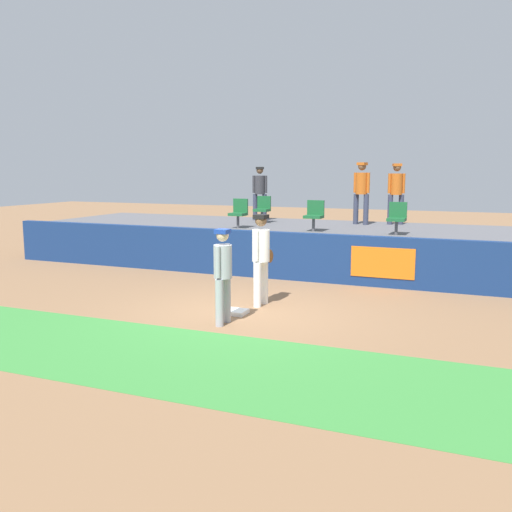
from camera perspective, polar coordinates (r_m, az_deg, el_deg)
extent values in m
plane|color=#846042|center=(11.02, -1.26, -5.82)|extent=(60.00, 60.00, 0.00)
cube|color=#388438|center=(8.61, -9.01, -10.11)|extent=(18.00, 2.80, 0.01)
cube|color=white|center=(10.93, -2.02, -5.72)|extent=(0.40, 0.40, 0.08)
cylinder|color=white|center=(11.68, 0.86, -2.65)|extent=(0.16, 0.16, 0.92)
cylinder|color=white|center=(11.38, 0.13, -2.95)|extent=(0.16, 0.16, 0.92)
cylinder|color=white|center=(11.40, 0.51, 1.08)|extent=(0.38, 0.38, 0.65)
sphere|color=brown|center=(11.34, 0.51, 3.63)|extent=(0.24, 0.24, 0.24)
cube|color=black|center=(11.33, 0.51, 4.03)|extent=(0.27, 0.27, 0.08)
cylinder|color=white|center=(11.59, 0.97, 1.31)|extent=(0.09, 0.09, 0.61)
cylinder|color=white|center=(11.20, 0.03, 1.06)|extent=(0.09, 0.09, 0.61)
ellipsoid|color=brown|center=(11.58, 1.43, -0.01)|extent=(0.13, 0.21, 0.28)
cylinder|color=#9EA3AD|center=(10.29, -2.99, -4.43)|extent=(0.15, 0.15, 0.85)
cylinder|color=#9EA3AD|center=(10.02, -3.76, -4.80)|extent=(0.15, 0.15, 0.85)
cylinder|color=#9EA3AD|center=(10.01, -3.41, -0.56)|extent=(0.33, 0.33, 0.60)
sphere|color=beige|center=(9.95, -3.43, 2.11)|extent=(0.22, 0.22, 0.22)
cube|color=#193899|center=(9.94, -3.43, 2.52)|extent=(0.23, 0.23, 0.08)
cylinder|color=#9EA3AD|center=(10.19, -2.92, -0.29)|extent=(0.09, 0.09, 0.56)
cylinder|color=#9EA3AD|center=(9.83, -3.92, -0.63)|extent=(0.09, 0.09, 0.56)
cube|color=navy|center=(14.14, 4.53, -0.08)|extent=(18.00, 0.24, 1.21)
cube|color=orange|center=(13.53, 12.76, -0.67)|extent=(1.50, 0.02, 0.73)
cube|color=#59595E|center=(16.59, 7.28, 1.01)|extent=(18.00, 4.80, 1.11)
cylinder|color=#4C4C51|center=(17.81, 0.60, 4.05)|extent=(0.08, 0.08, 0.40)
cube|color=#19592D|center=(17.79, 0.60, 4.70)|extent=(0.45, 0.44, 0.08)
cube|color=#19592D|center=(17.96, 0.83, 5.50)|extent=(0.45, 0.06, 0.40)
cylinder|color=#4C4C51|center=(14.89, 14.10, 2.86)|extent=(0.08, 0.08, 0.40)
cube|color=#19592D|center=(14.88, 14.13, 3.63)|extent=(0.45, 0.44, 0.08)
cube|color=#19592D|center=(15.05, 14.27, 4.60)|extent=(0.45, 0.06, 0.40)
cylinder|color=#4C4C51|center=(15.38, 5.88, 3.26)|extent=(0.08, 0.08, 0.40)
cube|color=#19592D|center=(15.36, 5.89, 4.00)|extent=(0.48, 0.44, 0.08)
cube|color=#19592D|center=(15.52, 6.11, 4.94)|extent=(0.48, 0.06, 0.40)
cylinder|color=#4C4C51|center=(16.17, -1.85, 3.57)|extent=(0.08, 0.08, 0.40)
cube|color=#19592D|center=(16.15, -1.85, 4.28)|extent=(0.45, 0.44, 0.08)
cube|color=#19592D|center=(16.31, -1.58, 5.16)|extent=(0.45, 0.06, 0.40)
cylinder|color=#33384C|center=(17.46, 11.14, 4.66)|extent=(0.16, 0.16, 0.93)
cylinder|color=#33384C|center=(17.60, 10.14, 4.72)|extent=(0.16, 0.16, 0.93)
cylinder|color=#BF5919|center=(17.49, 10.72, 7.28)|extent=(0.43, 0.43, 0.65)
sphere|color=brown|center=(17.49, 10.76, 8.96)|extent=(0.24, 0.24, 0.24)
cube|color=#BF5919|center=(17.49, 10.77, 9.22)|extent=(0.31, 0.31, 0.08)
cylinder|color=#BF5919|center=(17.40, 11.37, 7.32)|extent=(0.09, 0.09, 0.61)
cylinder|color=#BF5919|center=(17.59, 10.07, 7.37)|extent=(0.09, 0.09, 0.61)
cylinder|color=#33384C|center=(18.68, 0.87, 4.99)|extent=(0.15, 0.15, 0.87)
cylinder|color=#33384C|center=(18.72, -0.09, 5.00)|extent=(0.15, 0.15, 0.87)
cylinder|color=#333338|center=(18.67, 0.39, 7.26)|extent=(0.40, 0.40, 0.61)
sphere|color=brown|center=(18.66, 0.39, 8.72)|extent=(0.23, 0.23, 0.23)
cube|color=black|center=(18.66, 0.39, 8.95)|extent=(0.29, 0.29, 0.08)
cylinder|color=#333338|center=(18.64, 1.01, 7.31)|extent=(0.09, 0.09, 0.57)
cylinder|color=#333338|center=(18.70, -0.23, 7.32)|extent=(0.09, 0.09, 0.57)
cylinder|color=#33384C|center=(17.79, 14.56, 4.60)|extent=(0.16, 0.16, 0.91)
cylinder|color=#33384C|center=(17.72, 13.51, 4.62)|extent=(0.16, 0.16, 0.91)
cylinder|color=#BF5919|center=(17.72, 14.13, 7.12)|extent=(0.45, 0.45, 0.64)
sphere|color=brown|center=(17.71, 14.19, 8.74)|extent=(0.24, 0.24, 0.24)
cube|color=#BF5919|center=(17.71, 14.20, 8.99)|extent=(0.32, 0.32, 0.08)
cylinder|color=#BF5919|center=(17.76, 14.81, 7.16)|extent=(0.09, 0.09, 0.60)
cylinder|color=#BF5919|center=(17.67, 13.45, 7.20)|extent=(0.09, 0.09, 0.60)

